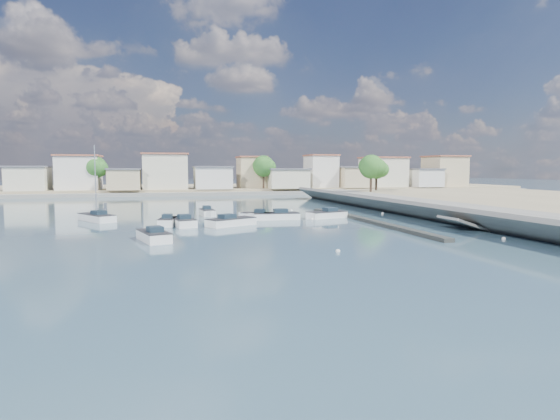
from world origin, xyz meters
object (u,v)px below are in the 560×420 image
motorboat_a (153,236)px  motorboat_h (233,222)px  motorboat_e (183,222)px  motorboat_g (208,213)px  motorboat_b (168,222)px  motorboat_f (255,216)px  sailboat (96,217)px  motorboat_c (274,216)px  motorboat_d (325,215)px

motorboat_a → motorboat_h: same height
motorboat_e → motorboat_g: 10.63m
motorboat_a → motorboat_b: bearing=82.5°
motorboat_e → motorboat_a: bearing=-106.1°
motorboat_f → motorboat_g: (-5.14, 5.72, 0.00)m
motorboat_e → motorboat_h: bearing=-12.5°
motorboat_e → sailboat: 12.03m
sailboat → motorboat_e: bearing=-36.7°
motorboat_b → motorboat_c: size_ratio=0.71×
motorboat_d → sailboat: 27.26m
motorboat_g → motorboat_e: bearing=-109.8°
motorboat_d → motorboat_f: 8.66m
motorboat_b → motorboat_h: bearing=-15.6°
motorboat_c → motorboat_d: size_ratio=1.10×
motorboat_b → motorboat_h: same height
motorboat_b → sailboat: sailboat is taller
motorboat_g → motorboat_h: bearing=-81.4°
motorboat_h → sailboat: (-14.93, 8.36, 0.03)m
motorboat_f → motorboat_d: bearing=-5.1°
motorboat_b → motorboat_e: size_ratio=0.81×
motorboat_g → sailboat: 13.54m
sailboat → motorboat_c: bearing=-10.1°
motorboat_h → motorboat_f: bearing=57.7°
motorboat_a → sailboat: sailboat is taller
motorboat_g → motorboat_h: (1.68, -11.17, -0.00)m
motorboat_g → motorboat_b: bearing=-118.6°
motorboat_e → motorboat_h: (5.28, -1.17, 0.00)m
motorboat_h → sailboat: size_ratio=0.65×
motorboat_b → sailboat: 10.43m
motorboat_c → motorboat_b: bearing=-167.1°
motorboat_f → motorboat_h: bearing=-122.3°
motorboat_d → motorboat_g: same height
motorboat_b → motorboat_f: size_ratio=1.10×
motorboat_a → motorboat_e: 10.45m
motorboat_d → motorboat_h: 12.96m
motorboat_e → motorboat_f: same height
motorboat_b → motorboat_d: size_ratio=0.78×
motorboat_a → sailboat: size_ratio=0.60×
motorboat_c → motorboat_f: (-2.12, 0.75, -0.00)m
motorboat_c → motorboat_g: 9.73m
motorboat_g → motorboat_f: bearing=-48.0°
motorboat_d → motorboat_e: size_ratio=1.03×
motorboat_h → sailboat: bearing=150.8°
motorboat_e → motorboat_g: (3.59, 10.00, 0.00)m
motorboat_c → motorboat_d: same height
motorboat_a → motorboat_b: 10.84m
motorboat_d → sailboat: (-27.01, 3.67, 0.03)m
motorboat_b → sailboat: (-8.18, 6.48, 0.03)m
motorboat_b → motorboat_c: (12.34, 2.83, 0.00)m
motorboat_a → motorboat_f: bearing=50.9°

